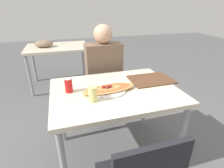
# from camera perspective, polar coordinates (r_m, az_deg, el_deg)

# --- Properties ---
(ground_plane) EXTENTS (14.00, 14.00, 0.00)m
(ground_plane) POSITION_cam_1_polar(r_m,az_deg,el_deg) (2.05, 0.81, -21.48)
(ground_plane) COLOR #59595B
(dining_table) EXTENTS (1.13, 0.84, 0.77)m
(dining_table) POSITION_cam_1_polar(r_m,az_deg,el_deg) (1.62, 0.95, -4.39)
(dining_table) COLOR beige
(dining_table) RESTS_ON ground_plane
(chair_far_seated) EXTENTS (0.40, 0.40, 0.93)m
(chair_far_seated) POSITION_cam_1_polar(r_m,az_deg,el_deg) (2.36, -3.24, 0.86)
(chair_far_seated) COLOR black
(chair_far_seated) RESTS_ON ground_plane
(person_seated) EXTENTS (0.43, 0.25, 1.27)m
(person_seated) POSITION_cam_1_polar(r_m,az_deg,el_deg) (2.17, -2.66, 5.23)
(person_seated) COLOR #2D2D38
(person_seated) RESTS_ON ground_plane
(pizza_main) EXTENTS (0.50, 0.29, 0.06)m
(pizza_main) POSITION_cam_1_polar(r_m,az_deg,el_deg) (1.55, -0.97, -1.62)
(pizza_main) COLOR white
(pizza_main) RESTS_ON dining_table
(soda_can) EXTENTS (0.07, 0.07, 0.12)m
(soda_can) POSITION_cam_1_polar(r_m,az_deg,el_deg) (1.56, -13.98, -0.44)
(soda_can) COLOR red
(soda_can) RESTS_ON dining_table
(drink_glass) EXTENTS (0.07, 0.07, 0.12)m
(drink_glass) POSITION_cam_1_polar(r_m,az_deg,el_deg) (1.38, -6.27, -3.26)
(drink_glass) COLOR #E0DB7F
(drink_glass) RESTS_ON dining_table
(serving_tray) EXTENTS (0.43, 0.31, 0.01)m
(serving_tray) POSITION_cam_1_polar(r_m,az_deg,el_deg) (1.82, 12.61, 1.45)
(serving_tray) COLOR brown
(serving_tray) RESTS_ON dining_table
(background_table) EXTENTS (1.10, 0.80, 0.89)m
(background_table) POSITION_cam_1_polar(r_m,az_deg,el_deg) (3.42, -18.02, 10.63)
(background_table) COLOR beige
(background_table) RESTS_ON ground_plane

